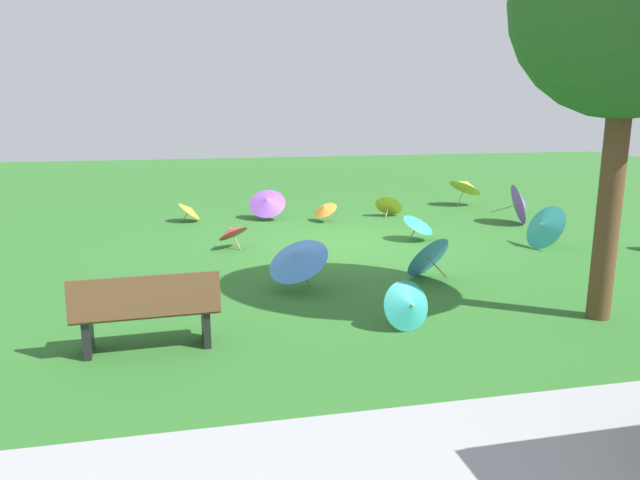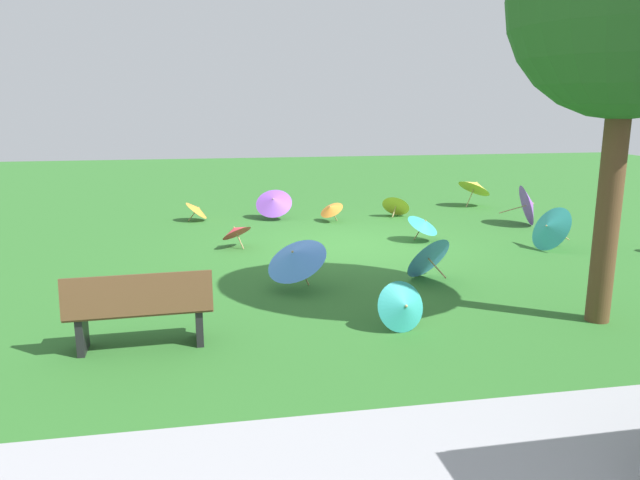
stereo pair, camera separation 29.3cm
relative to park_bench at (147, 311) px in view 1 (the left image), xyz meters
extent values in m
plane|color=#2D6B28|center=(-3.49, -4.55, -0.47)|extent=(40.00, 40.00, 0.00)
cube|color=brown|center=(0.00, -0.07, -0.02)|extent=(1.62, 0.52, 0.05)
cube|color=brown|center=(-0.01, 0.13, 0.21)|extent=(1.60, 0.19, 0.45)
cube|color=black|center=(0.64, -0.04, -0.24)|extent=(0.10, 0.41, 0.45)
cube|color=black|center=(-0.64, -0.10, -0.24)|extent=(0.10, 0.41, 0.45)
cylinder|color=brown|center=(-5.63, 0.11, 1.07)|extent=(0.29, 0.29, 3.07)
cylinder|color=tan|center=(-7.37, -3.58, -0.19)|extent=(0.45, 0.10, 0.27)
cone|color=teal|center=(-7.09, -3.53, -0.04)|extent=(0.70, 0.98, 0.86)
sphere|color=tan|center=(-7.03, -3.52, 0.00)|extent=(0.05, 0.04, 0.05)
cylinder|color=tan|center=(-0.38, -7.65, -0.34)|extent=(0.21, 0.04, 0.25)
cone|color=orange|center=(-0.50, -7.64, -0.18)|extent=(0.56, 0.63, 0.45)
sphere|color=tan|center=(-0.53, -7.64, -0.14)|extent=(0.05, 0.04, 0.05)
cylinder|color=tan|center=(-4.93, -4.71, -0.31)|extent=(0.15, 0.16, 0.32)
cone|color=teal|center=(-5.01, -4.62, -0.10)|extent=(0.92, 0.92, 0.44)
sphere|color=tan|center=(-5.03, -4.60, -0.04)|extent=(0.06, 0.06, 0.05)
cylinder|color=tan|center=(-7.58, -5.87, -0.11)|extent=(0.59, 0.17, 0.21)
cone|color=purple|center=(-7.95, -5.78, 0.01)|extent=(0.65, 1.02, 0.95)
sphere|color=tan|center=(-8.02, -5.76, 0.03)|extent=(0.05, 0.05, 0.05)
cylinder|color=tan|center=(-7.68, -8.38, -0.23)|extent=(0.27, 0.14, 0.48)
cone|color=yellow|center=(-7.85, -8.45, 0.09)|extent=(1.15, 1.16, 0.61)
sphere|color=tan|center=(-7.89, -8.47, 0.18)|extent=(0.06, 0.05, 0.05)
cylinder|color=tan|center=(-3.00, -0.22, -0.25)|extent=(0.11, 0.39, 0.17)
cone|color=teal|center=(-3.06, 0.03, -0.15)|extent=(0.69, 0.49, 0.64)
sphere|color=tan|center=(-3.08, 0.09, -0.12)|extent=(0.05, 0.05, 0.05)
cylinder|color=tan|center=(-5.21, -7.23, -0.32)|extent=(0.17, 0.24, 0.25)
cone|color=yellow|center=(-5.31, -7.39, -0.16)|extent=(0.87, 0.84, 0.61)
sphere|color=tan|center=(-5.34, -7.43, -0.11)|extent=(0.06, 0.06, 0.05)
cylinder|color=tan|center=(-2.35, -7.71, -0.27)|extent=(0.11, 0.34, 0.39)
cone|color=purple|center=(-2.29, -7.50, -0.02)|extent=(1.03, 0.96, 0.70)
sphere|color=tan|center=(-2.28, -7.44, 0.04)|extent=(0.05, 0.06, 0.05)
cylinder|color=tan|center=(-4.23, -1.86, -0.24)|extent=(0.20, 0.34, 0.26)
cone|color=#4C8CE5|center=(-4.11, -2.07, -0.08)|extent=(0.99, 0.89, 0.76)
sphere|color=tan|center=(-4.08, -2.12, -0.05)|extent=(0.06, 0.06, 0.05)
cylinder|color=tan|center=(-2.14, -1.97, -0.24)|extent=(0.23, 0.21, 0.44)
cone|color=#4C8CE5|center=(-2.00, -1.85, 0.05)|extent=(1.27, 1.27, 0.65)
sphere|color=tan|center=(-1.97, -1.81, 0.13)|extent=(0.06, 0.06, 0.05)
cylinder|color=tan|center=(-3.67, -7.01, -0.33)|extent=(0.17, 0.12, 0.28)
cone|color=orange|center=(-3.57, -6.95, -0.14)|extent=(0.75, 0.76, 0.40)
sphere|color=tan|center=(-3.55, -6.93, -0.09)|extent=(0.06, 0.06, 0.05)
cylinder|color=tan|center=(-1.34, -4.64, -0.32)|extent=(0.15, 0.16, 0.29)
cone|color=#D8383F|center=(-1.26, -4.73, -0.13)|extent=(0.81, 0.81, 0.41)
sphere|color=tan|center=(-1.24, -4.75, -0.07)|extent=(0.06, 0.06, 0.05)
camera|label=1|loc=(-0.54, 6.57, 2.24)|focal=33.75mm
camera|label=2|loc=(-0.83, 6.62, 2.24)|focal=33.75mm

